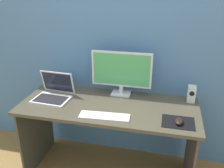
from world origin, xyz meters
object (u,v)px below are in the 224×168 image
at_px(laptop, 53,93).
at_px(mouse, 179,121).
at_px(monitor, 121,72).
at_px(speaker_right, 191,94).
at_px(fishbowl, 64,82).
at_px(keyboard_external, 104,116).

relative_size(laptop, mouse, 3.38).
bearing_deg(monitor, speaker_right, -0.74).
bearing_deg(fishbowl, keyboard_external, -39.35).
relative_size(monitor, fishbowl, 3.80).
height_order(monitor, keyboard_external, monitor).
height_order(monitor, fishbowl, monitor).
distance_m(monitor, speaker_right, 0.66).
xyz_separation_m(speaker_right, laptop, (-1.23, -0.22, -0.03)).
bearing_deg(fishbowl, speaker_right, 0.17).
bearing_deg(speaker_right, monitor, 179.26).
bearing_deg(keyboard_external, monitor, 80.00).
xyz_separation_m(monitor, mouse, (0.53, -0.41, -0.21)).
xyz_separation_m(monitor, fishbowl, (-0.57, -0.01, -0.16)).
relative_size(laptop, fishbowl, 2.27).
distance_m(monitor, fishbowl, 0.60).
relative_size(fishbowl, keyboard_external, 0.36).
distance_m(fishbowl, keyboard_external, 0.69).
xyz_separation_m(speaker_right, fishbowl, (-1.22, -0.00, -0.01)).
bearing_deg(mouse, fishbowl, 164.93).
bearing_deg(speaker_right, laptop, -169.94).
bearing_deg(keyboard_external, speaker_right, 28.36).
relative_size(monitor, laptop, 1.67).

